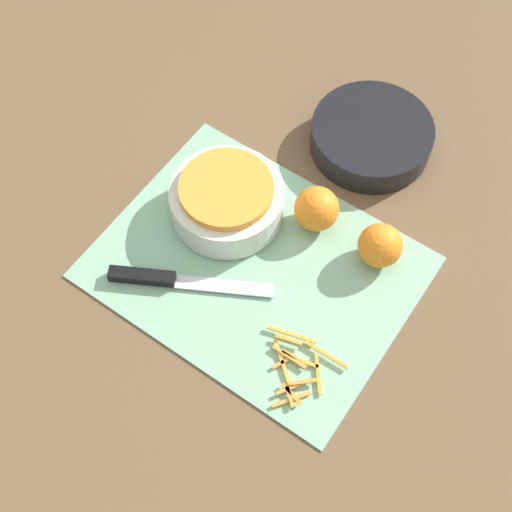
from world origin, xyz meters
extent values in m
plane|color=brown|center=(0.00, 0.00, 0.00)|extent=(4.00, 4.00, 0.00)
cube|color=#84B793|center=(0.00, 0.00, 0.00)|extent=(0.46, 0.35, 0.01)
cylinder|color=silver|center=(-0.09, 0.05, 0.03)|extent=(0.17, 0.17, 0.06)
cylinder|color=orange|center=(-0.09, 0.05, 0.07)|extent=(0.14, 0.14, 0.02)
cylinder|color=black|center=(0.02, 0.30, 0.02)|extent=(0.20, 0.20, 0.05)
cube|color=black|center=(-0.13, -0.11, 0.01)|extent=(0.10, 0.06, 0.02)
cube|color=silver|center=(-0.02, -0.06, 0.01)|extent=(0.14, 0.09, 0.00)
sphere|color=orange|center=(0.03, 0.12, 0.04)|extent=(0.07, 0.07, 0.07)
sphere|color=orange|center=(0.14, 0.12, 0.04)|extent=(0.07, 0.07, 0.07)
cube|color=#F99C37|center=(0.14, -0.09, 0.01)|extent=(0.05, 0.02, 0.00)
cube|color=orange|center=(0.13, -0.09, 0.01)|extent=(0.04, 0.01, 0.00)
cube|color=orange|center=(0.15, -0.13, 0.01)|extent=(0.03, 0.05, 0.00)
cube|color=#F49D32|center=(0.12, -0.11, 0.01)|extent=(0.06, 0.05, 0.00)
cube|color=orange|center=(0.16, -0.06, 0.01)|extent=(0.07, 0.01, 0.00)
cube|color=#F39B37|center=(0.11, -0.06, 0.01)|extent=(0.07, 0.02, 0.00)
cube|color=orange|center=(0.15, -0.14, 0.01)|extent=(0.04, 0.01, 0.00)
cube|color=orange|center=(0.12, -0.09, 0.01)|extent=(0.06, 0.01, 0.00)
cube|color=orange|center=(0.16, -0.11, 0.01)|extent=(0.03, 0.03, 0.00)
cube|color=orange|center=(0.17, -0.09, 0.01)|extent=(0.04, 0.05, 0.00)
cube|color=#F99637|center=(0.15, -0.14, 0.01)|extent=(0.03, 0.02, 0.00)
cube|color=gold|center=(0.11, -0.07, 0.01)|extent=(0.04, 0.02, 0.00)
cube|color=orange|center=(0.16, -0.14, 0.01)|extent=(0.04, 0.05, 0.00)
cube|color=orange|center=(0.12, -0.10, 0.01)|extent=(0.02, 0.04, 0.00)
camera|label=1|loc=(0.29, -0.42, 0.94)|focal=50.00mm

